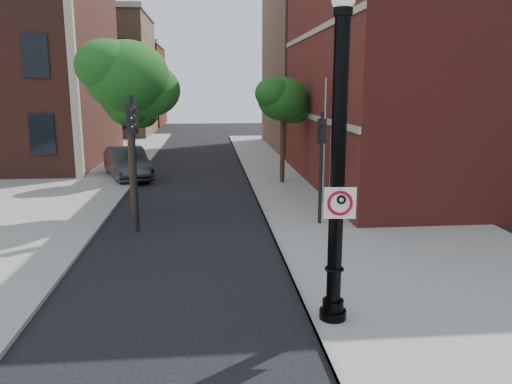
{
  "coord_description": "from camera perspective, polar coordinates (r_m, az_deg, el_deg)",
  "views": [
    {
      "loc": [
        -0.1,
        -10.31,
        4.93
      ],
      "look_at": [
        1.08,
        2.0,
        2.33
      ],
      "focal_mm": 35.0,
      "sensor_mm": 36.0,
      "label": 1
    }
  ],
  "objects": [
    {
      "name": "sidewalk_right",
      "position": [
        21.76,
        10.95,
        -1.26
      ],
      "size": [
        8.0,
        60.0,
        0.12
      ],
      "primitive_type": "cube",
      "color": "gray",
      "rests_on": "ground"
    },
    {
      "name": "traffic_signal_right",
      "position": [
        17.7,
        7.48,
        4.79
      ],
      "size": [
        0.28,
        0.35,
        4.12
      ],
      "rotation": [
        0.0,
        0.0,
        0.1
      ],
      "color": "black",
      "rests_on": "ground"
    },
    {
      "name": "parked_car",
      "position": [
        28.27,
        -14.5,
        3.22
      ],
      "size": [
        3.43,
        5.49,
        1.71
      ],
      "primitive_type": "imported",
      "rotation": [
        0.0,
        0.0,
        0.34
      ],
      "color": "#2B2B30",
      "rests_on": "ground"
    },
    {
      "name": "utility_pole",
      "position": [
        21.37,
        7.85,
        5.66
      ],
      "size": [
        0.11,
        0.11,
        5.3
      ],
      "primitive_type": "cylinder",
      "color": "#999999",
      "rests_on": "ground"
    },
    {
      "name": "ground",
      "position": [
        11.43,
        -4.56,
        -13.7
      ],
      "size": [
        120.0,
        120.0,
        0.0
      ],
      "primitive_type": "plane",
      "color": "black",
      "rests_on": "ground"
    },
    {
      "name": "curb_edge",
      "position": [
        21.0,
        0.55,
        -1.5
      ],
      "size": [
        0.1,
        60.0,
        0.14
      ],
      "primitive_type": "cube",
      "color": "gray",
      "rests_on": "ground"
    },
    {
      "name": "street_tree_c",
      "position": [
        25.45,
        3.17,
        10.42
      ],
      "size": [
        3.01,
        2.72,
        5.43
      ],
      "color": "black",
      "rests_on": "ground"
    },
    {
      "name": "bg_building_tan_b",
      "position": [
        43.46,
        16.79,
        14.13
      ],
      "size": [
        22.0,
        14.0,
        14.0
      ],
      "primitive_type": "cube",
      "color": "#8A684B",
      "rests_on": "ground"
    },
    {
      "name": "sidewalk_left",
      "position": [
        30.08,
        -22.62,
        1.65
      ],
      "size": [
        10.0,
        50.0,
        0.12
      ],
      "primitive_type": "cube",
      "color": "gray",
      "rests_on": "ground"
    },
    {
      "name": "bg_building_tan_a",
      "position": [
        55.61,
        -18.28,
        12.41
      ],
      "size": [
        12.0,
        12.0,
        12.0
      ],
      "primitive_type": "cube",
      "color": "#8A684B",
      "rests_on": "ground"
    },
    {
      "name": "street_tree_b",
      "position": [
        26.5,
        -14.21,
        9.34
      ],
      "size": [
        2.76,
        2.49,
        4.97
      ],
      "color": "black",
      "rests_on": "ground"
    },
    {
      "name": "lamppost",
      "position": [
        10.12,
        9.27,
        1.45
      ],
      "size": [
        0.57,
        0.57,
        6.76
      ],
      "color": "black",
      "rests_on": "ground"
    },
    {
      "name": "bg_building_red",
      "position": [
        69.34,
        -15.69,
        11.52
      ],
      "size": [
        12.0,
        12.0,
        10.0
      ],
      "primitive_type": "cube",
      "color": "maroon",
      "rests_on": "ground"
    },
    {
      "name": "traffic_signal_left",
      "position": [
        17.37,
        -13.84,
        5.67
      ],
      "size": [
        0.35,
        0.41,
        4.68
      ],
      "rotation": [
        0.0,
        0.0,
        -0.25
      ],
      "color": "black",
      "rests_on": "ground"
    },
    {
      "name": "no_parking_sign",
      "position": [
        10.06,
        9.57,
        -1.22
      ],
      "size": [
        0.64,
        0.13,
        0.64
      ],
      "rotation": [
        0.0,
        0.0,
        -0.13
      ],
      "color": "white",
      "rests_on": "ground"
    },
    {
      "name": "street_tree_a",
      "position": [
        19.64,
        -14.34,
        12.48
      ],
      "size": [
        3.69,
        3.34,
        6.65
      ],
      "color": "black",
      "rests_on": "ground"
    }
  ]
}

